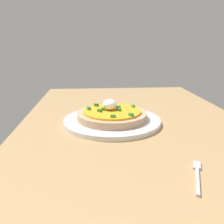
% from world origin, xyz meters
% --- Properties ---
extents(dining_table, '(1.19, 0.65, 0.02)m').
position_xyz_m(dining_table, '(0.00, 0.00, 0.01)').
color(dining_table, tan).
rests_on(dining_table, ground).
extents(plate, '(0.28, 0.28, 0.01)m').
position_xyz_m(plate, '(-0.07, -0.06, 0.03)').
color(plate, silver).
rests_on(plate, dining_table).
extents(pizza, '(0.20, 0.20, 0.05)m').
position_xyz_m(pizza, '(-0.07, -0.06, 0.05)').
color(pizza, tan).
rests_on(pizza, plate).
extents(fork, '(0.11, 0.05, 0.00)m').
position_xyz_m(fork, '(0.22, 0.06, 0.02)').
color(fork, '#B7B7BC').
rests_on(fork, dining_table).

